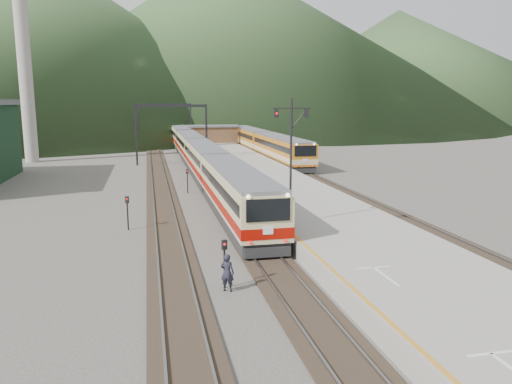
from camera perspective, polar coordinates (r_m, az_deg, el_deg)
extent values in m
cube|color=black|center=(53.76, -5.67, 1.36)|extent=(2.60, 200.00, 0.12)
cube|color=slate|center=(53.67, -6.44, 1.44)|extent=(0.10, 200.00, 0.14)
cube|color=slate|center=(53.83, -4.91, 1.49)|extent=(0.10, 200.00, 0.14)
cube|color=black|center=(53.44, -11.01, 1.16)|extent=(2.60, 200.00, 0.12)
cube|color=slate|center=(53.41, -11.78, 1.24)|extent=(0.10, 200.00, 0.14)
cube|color=slate|center=(53.44, -10.24, 1.30)|extent=(0.10, 200.00, 0.14)
cube|color=black|center=(56.21, 6.06, 1.74)|extent=(2.60, 200.00, 0.12)
cube|color=slate|center=(55.98, 5.36, 1.82)|extent=(0.10, 200.00, 0.14)
cube|color=slate|center=(56.42, 6.75, 1.86)|extent=(0.10, 200.00, 0.14)
cube|color=gray|center=(52.67, 0.64, 1.71)|extent=(8.00, 100.00, 1.00)
cube|color=black|center=(67.93, -13.54, 6.34)|extent=(0.25, 0.25, 8.00)
cube|color=black|center=(68.36, -5.68, 6.60)|extent=(0.25, 0.25, 8.00)
cube|color=black|center=(67.84, -9.70, 9.69)|extent=(9.30, 0.22, 0.35)
cube|color=black|center=(92.89, -13.24, 7.36)|extent=(0.25, 0.25, 8.00)
cube|color=black|center=(93.20, -7.47, 7.55)|extent=(0.25, 0.25, 8.00)
cube|color=black|center=(92.82, -10.43, 9.81)|extent=(9.30, 0.22, 0.35)
cylinder|color=#9E998E|center=(76.75, -25.03, 14.33)|extent=(1.80, 1.80, 30.00)
cube|color=brown|center=(91.70, -4.96, 6.55)|extent=(9.00, 4.00, 2.80)
cube|color=slate|center=(91.61, -4.97, 7.52)|extent=(9.40, 4.40, 0.30)
cone|color=#2E4B22|center=(206.73, -22.47, 15.59)|extent=(180.00, 180.00, 60.00)
cone|color=#2E4B22|center=(247.14, -3.92, 17.09)|extent=(220.00, 220.00, 75.00)
cone|color=#2E4B22|center=(251.70, 15.73, 13.76)|extent=(160.00, 160.00, 50.00)
cube|color=#C8B681|center=(35.42, -2.28, -0.12)|extent=(2.88, 19.34, 3.51)
cube|color=#C8B681|center=(54.86, -5.87, 3.56)|extent=(2.88, 19.34, 3.51)
cube|color=#C8B681|center=(74.51, -7.59, 5.31)|extent=(2.88, 19.34, 3.51)
cube|color=#C8B681|center=(94.24, -8.59, 6.33)|extent=(2.88, 19.34, 3.51)
cube|color=#B46A18|center=(67.31, 2.91, 4.98)|extent=(3.12, 21.00, 3.81)
cube|color=#B46A18|center=(88.17, -0.74, 6.27)|extent=(3.12, 21.00, 3.81)
cylinder|color=black|center=(30.23, 4.00, 3.44)|extent=(0.14, 0.14, 7.59)
cube|color=black|center=(30.02, 4.08, 9.51)|extent=(2.19, 0.36, 0.07)
cube|color=black|center=(29.90, 2.35, 8.95)|extent=(0.27, 0.21, 0.50)
cube|color=black|center=(30.17, 5.78, 8.92)|extent=(0.27, 0.21, 0.50)
cylinder|color=black|center=(22.92, -3.61, -8.56)|extent=(0.10, 0.10, 2.00)
cube|color=black|center=(22.60, -3.64, -6.04)|extent=(0.26, 0.23, 0.45)
cylinder|color=black|center=(46.47, -7.83, 1.07)|extent=(0.10, 0.10, 2.00)
cube|color=black|center=(46.32, -7.87, 2.35)|extent=(0.26, 0.22, 0.45)
cylinder|color=black|center=(33.99, -14.45, -2.59)|extent=(0.10, 0.10, 2.00)
cube|color=black|center=(33.77, -14.53, -0.85)|extent=(0.27, 0.24, 0.45)
imported|color=black|center=(22.60, -3.30, -9.19)|extent=(0.75, 0.66, 1.73)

